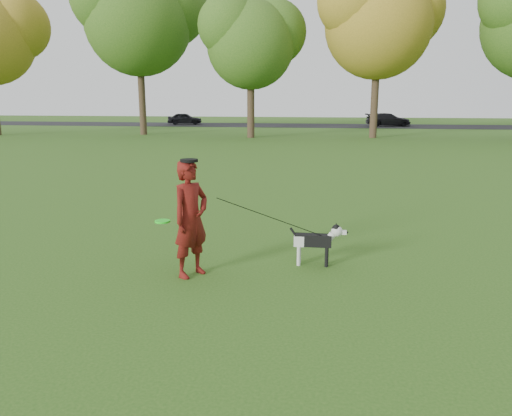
% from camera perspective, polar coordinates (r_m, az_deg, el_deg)
% --- Properties ---
extents(ground, '(120.00, 120.00, 0.00)m').
position_cam_1_polar(ground, '(7.98, -0.46, -6.83)').
color(ground, '#285116').
rests_on(ground, ground).
extents(road, '(120.00, 7.00, 0.02)m').
position_cam_1_polar(road, '(47.53, 6.99, 9.33)').
color(road, black).
rests_on(road, ground).
extents(man, '(0.70, 0.77, 1.76)m').
position_cam_1_polar(man, '(7.48, -7.47, -1.23)').
color(man, '#520E0B').
rests_on(man, ground).
extents(dog, '(0.93, 0.19, 0.71)m').
position_cam_1_polar(dog, '(8.03, 7.05, -3.58)').
color(dog, black).
rests_on(dog, ground).
extents(car_left, '(3.44, 1.87, 1.11)m').
position_cam_1_polar(car_left, '(49.48, -8.14, 10.08)').
color(car_left, black).
rests_on(car_left, road).
extents(car_right, '(4.20, 2.14, 1.17)m').
position_cam_1_polar(car_right, '(47.78, 14.87, 9.74)').
color(car_right, black).
rests_on(car_right, road).
extents(man_held_items, '(2.54, 0.90, 1.30)m').
position_cam_1_polar(man_held_items, '(7.58, 2.01, -1.19)').
color(man_held_items, '#1FFB1F').
rests_on(man_held_items, ground).
extents(tree_row, '(51.74, 8.86, 12.01)m').
position_cam_1_polar(tree_row, '(33.94, 4.12, 20.63)').
color(tree_row, '#38281C').
rests_on(tree_row, ground).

